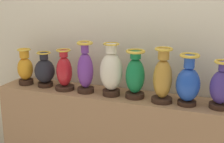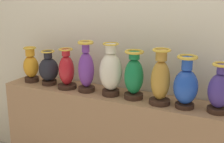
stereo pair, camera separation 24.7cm
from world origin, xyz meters
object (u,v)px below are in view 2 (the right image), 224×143
(vase_crimson, at_px, (67,71))
(vase_indigo, at_px, (219,91))
(vase_onyx, at_px, (49,69))
(vase_violet, at_px, (86,69))
(vase_ivory, at_px, (111,72))
(vase_ochre, at_px, (160,80))
(vase_sapphire, at_px, (186,85))
(vase_amber, at_px, (31,66))
(vase_emerald, at_px, (134,76))

(vase_crimson, relative_size, vase_indigo, 0.98)
(vase_onyx, distance_m, vase_violet, 0.39)
(vase_ivory, xyz_separation_m, vase_ochre, (0.40, -0.01, -0.01))
(vase_ivory, bearing_deg, vase_violet, -179.39)
(vase_sapphire, xyz_separation_m, vase_indigo, (0.22, 0.01, -0.01))
(vase_violet, height_order, vase_sapphire, vase_violet)
(vase_amber, bearing_deg, vase_crimson, -2.37)
(vase_violet, distance_m, vase_ivory, 0.22)
(vase_amber, bearing_deg, vase_sapphire, -0.90)
(vase_indigo, bearing_deg, vase_ochre, -177.23)
(vase_amber, xyz_separation_m, vase_onyx, (0.19, 0.00, -0.01))
(vase_amber, distance_m, vase_ochre, 1.21)
(vase_ochre, relative_size, vase_indigo, 1.18)
(vase_onyx, bearing_deg, vase_amber, -179.16)
(vase_amber, distance_m, vase_sapphire, 1.39)
(vase_ivory, relative_size, vase_indigo, 1.21)
(vase_crimson, bearing_deg, vase_indigo, 0.40)
(vase_amber, relative_size, vase_onyx, 1.05)
(vase_amber, bearing_deg, vase_onyx, 0.84)
(vase_amber, relative_size, vase_crimson, 0.93)
(vase_amber, relative_size, vase_ochre, 0.77)
(vase_ochre, bearing_deg, vase_indigo, 2.77)
(vase_amber, distance_m, vase_violet, 0.59)
(vase_violet, distance_m, vase_emerald, 0.41)
(vase_ivory, bearing_deg, vase_ochre, -1.81)
(vase_ivory, xyz_separation_m, vase_sapphire, (0.59, -0.01, -0.03))
(vase_onyx, relative_size, vase_emerald, 0.80)
(vase_crimson, relative_size, vase_sapphire, 0.90)
(vase_amber, height_order, vase_sapphire, vase_sapphire)
(vase_violet, relative_size, vase_emerald, 1.11)
(vase_sapphire, distance_m, vase_indigo, 0.22)
(vase_onyx, relative_size, vase_ivory, 0.72)
(vase_crimson, distance_m, vase_ochre, 0.82)
(vase_ivory, distance_m, vase_emerald, 0.19)
(vase_ivory, bearing_deg, vase_onyx, 178.38)
(vase_onyx, relative_size, vase_ochre, 0.74)
(vase_onyx, bearing_deg, vase_sapphire, -1.19)
(vase_sapphire, bearing_deg, vase_amber, 179.10)
(vase_indigo, bearing_deg, vase_sapphire, -176.33)
(vase_ivory, xyz_separation_m, vase_emerald, (0.19, 0.01, -0.01))
(vase_violet, height_order, vase_indigo, vase_violet)
(vase_violet, xyz_separation_m, vase_ivory, (0.22, 0.00, 0.01))
(vase_onyx, bearing_deg, vase_violet, -2.88)
(vase_amber, xyz_separation_m, vase_violet, (0.58, -0.02, 0.04))
(vase_onyx, height_order, vase_sapphire, vase_sapphire)
(vase_amber, relative_size, vase_sapphire, 0.84)
(vase_emerald, relative_size, vase_indigo, 1.09)
(vase_onyx, relative_size, vase_crimson, 0.89)
(vase_amber, xyz_separation_m, vase_ivory, (0.81, -0.01, 0.05))
(vase_onyx, xyz_separation_m, vase_emerald, (0.80, -0.01, 0.04))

